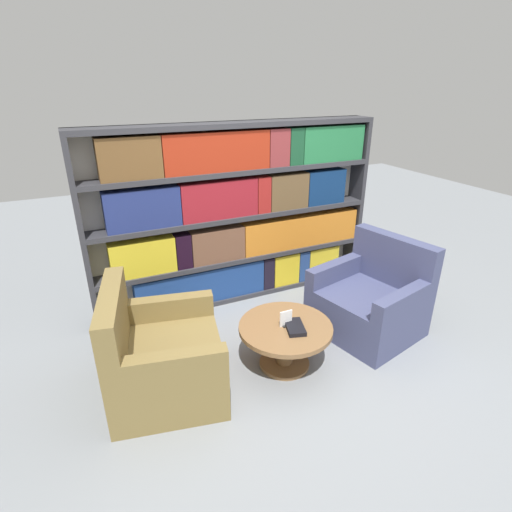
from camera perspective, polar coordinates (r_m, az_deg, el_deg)
ground_plane at (r=3.63m, az=6.53°, el=-15.37°), size 14.00×14.00×0.00m
bookshelf at (r=4.31m, az=-2.39°, el=5.87°), size 3.14×0.30×1.91m
armchair_left at (r=3.28m, az=-13.41°, el=-14.01°), size 1.00×1.05×0.91m
armchair_right at (r=4.07m, az=16.00°, el=-6.29°), size 1.02×1.06×0.91m
coffee_table at (r=3.46m, az=4.19°, el=-11.45°), size 0.79×0.79×0.40m
table_sign at (r=3.36m, az=4.28°, el=-9.04°), size 0.11×0.06×0.14m
stray_book at (r=3.35m, az=5.58°, el=-10.08°), size 0.20×0.27×0.04m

